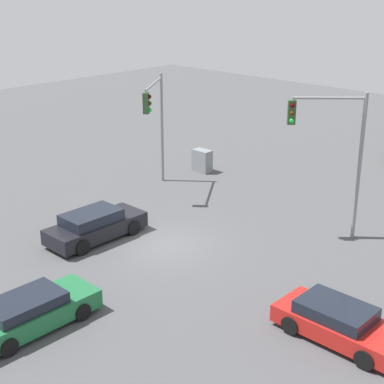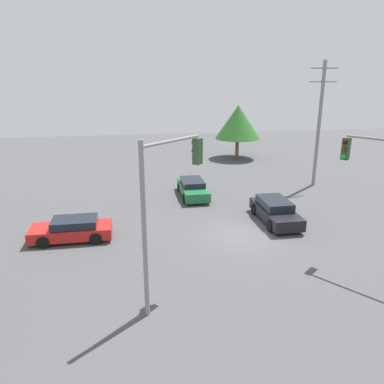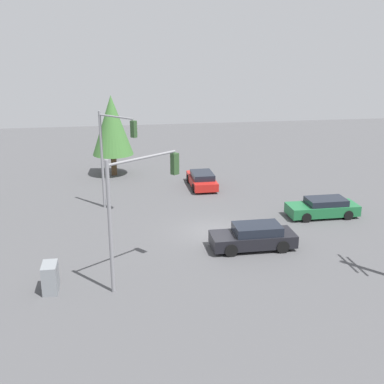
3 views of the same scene
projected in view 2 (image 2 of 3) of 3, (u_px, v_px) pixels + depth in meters
name	position (u px, v px, depth m)	size (l,w,h in m)	color
ground_plane	(241.00, 235.00, 21.48)	(80.00, 80.00, 0.00)	#4C4C4F
sedan_red	(72.00, 229.00, 20.74)	(4.39, 1.96, 1.23)	red
sedan_green	(193.00, 188.00, 28.30)	(1.93, 4.62, 1.25)	#1E6638
sedan_dark	(275.00, 211.00, 23.34)	(1.97, 4.69, 1.39)	black
traffic_signal_cross	(166.00, 193.00, 13.94)	(2.63, 2.44, 6.73)	gray
utility_pole_tall	(319.00, 122.00, 29.86)	(2.20, 0.28, 9.93)	gray
tree_far	(238.00, 122.00, 40.51)	(4.93, 4.93, 5.79)	brown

